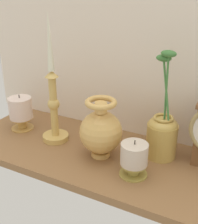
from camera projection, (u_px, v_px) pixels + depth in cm
name	position (u px, v px, depth cm)	size (l,w,h in cm)	color
ground_plane	(111.00, 159.00, 94.38)	(100.00, 36.00, 2.40)	brown
back_wall	(138.00, 41.00, 95.65)	(120.00, 2.00, 65.00)	beige
candlestick_tall_left	(53.00, 102.00, 97.87)	(8.79, 8.79, 42.22)	tan
brass_vase_bulbous	(101.00, 130.00, 90.60)	(13.07, 13.07, 18.62)	tan
brass_vase_jar	(162.00, 133.00, 90.80)	(9.32, 9.32, 32.84)	tan
pillar_candle_front	(134.00, 158.00, 82.70)	(7.94, 7.94, 10.98)	#A89543
pillar_candle_near_clock	(21.00, 111.00, 108.31)	(8.31, 8.31, 13.16)	tan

